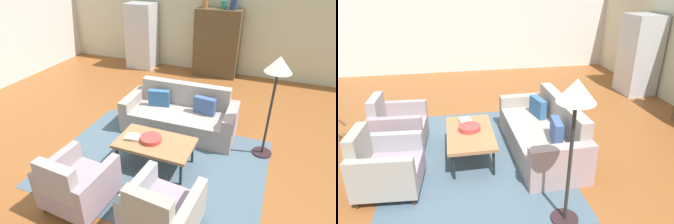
{
  "view_description": "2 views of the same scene",
  "coord_description": "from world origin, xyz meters",
  "views": [
    {
      "loc": [
        1.65,
        -3.78,
        2.95
      ],
      "look_at": [
        0.08,
        0.09,
        0.64
      ],
      "focal_mm": 29.89,
      "sensor_mm": 36.0,
      "label": 1
    },
    {
      "loc": [
        4.32,
        -0.77,
        2.59
      ],
      "look_at": [
        0.07,
        0.01,
        0.71
      ],
      "focal_mm": 33.01,
      "sensor_mm": 36.0,
      "label": 2
    }
  ],
  "objects": [
    {
      "name": "ground_plane",
      "position": [
        0.0,
        0.0,
        0.0
      ],
      "size": [
        11.67,
        11.67,
        0.0
      ],
      "primitive_type": "plane",
      "color": "brown"
    },
    {
      "name": "wall_left",
      "position": [
        -4.86,
        0.0,
        1.4
      ],
      "size": [
        0.12,
        8.16,
        2.8
      ],
      "primitive_type": "cube",
      "color": "silver",
      "rests_on": "ground"
    },
    {
      "name": "area_rug",
      "position": [
        0.12,
        -0.5,
        0.0
      ],
      "size": [
        3.4,
        2.6,
        0.01
      ],
      "primitive_type": "cube",
      "color": "#485C6C",
      "rests_on": "ground"
    },
    {
      "name": "couch",
      "position": [
        0.12,
        0.64,
        0.29
      ],
      "size": [
        2.12,
        0.95,
        0.86
      ],
      "rotation": [
        0.0,
        0.0,
        3.17
      ],
      "color": "gray",
      "rests_on": "ground"
    },
    {
      "name": "coffee_table",
      "position": [
        0.12,
        -0.55,
        0.41
      ],
      "size": [
        1.2,
        0.7,
        0.45
      ],
      "color": "black",
      "rests_on": "ground"
    },
    {
      "name": "armchair_left",
      "position": [
        -0.49,
        -1.72,
        0.34
      ],
      "size": [
        0.84,
        0.84,
        0.88
      ],
      "rotation": [
        0.0,
        0.0,
        -0.06
      ],
      "color": "#32291F",
      "rests_on": "ground"
    },
    {
      "name": "armchair_right",
      "position": [
        0.71,
        -1.72,
        0.34
      ],
      "size": [
        0.86,
        0.86,
        0.88
      ],
      "rotation": [
        0.0,
        0.0,
        -0.08
      ],
      "color": "#2F2015",
      "rests_on": "ground"
    },
    {
      "name": "fruit_bowl",
      "position": [
        0.05,
        -0.55,
        0.49
      ],
      "size": [
        0.34,
        0.34,
        0.07
      ],
      "primitive_type": "cylinder",
      "color": "#BA3A37",
      "rests_on": "coffee_table"
    },
    {
      "name": "book_stack",
      "position": [
        -0.25,
        -0.6,
        0.47
      ],
      "size": [
        0.27,
        0.22,
        0.04
      ],
      "color": "beige",
      "rests_on": "coffee_table"
    },
    {
      "name": "refrigerator",
      "position": [
        -2.19,
        3.63,
        0.93
      ],
      "size": [
        0.8,
        0.73,
        1.85
      ],
      "color": "#B7BABF",
      "rests_on": "ground"
    },
    {
      "name": "floor_lamp",
      "position": [
        1.69,
        0.41,
        1.44
      ],
      "size": [
        0.4,
        0.4,
        1.72
      ],
      "color": "#2D1D21",
      "rests_on": "ground"
    }
  ]
}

